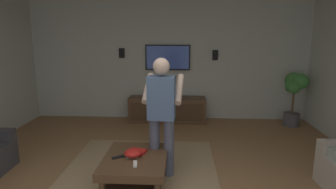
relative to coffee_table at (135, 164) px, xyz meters
name	(u,v)px	position (x,y,z in m)	size (l,w,h in m)	color
wall_back_tv	(169,60)	(3.14, -0.27, 1.06)	(0.10, 6.44, 2.72)	#B2B7AD
area_rug	(138,177)	(0.20, 0.00, -0.29)	(2.71, 2.19, 0.01)	#9E8460
coffee_table	(135,164)	(0.00, 0.00, 0.00)	(1.00, 0.80, 0.40)	#513823
media_console	(167,109)	(2.81, -0.26, -0.02)	(0.45, 1.70, 0.55)	#513823
tv	(168,57)	(3.05, -0.26, 1.12)	(0.05, 1.01, 0.57)	black
person_standing	(162,110)	(0.32, -0.32, 0.64)	(0.56, 0.57, 1.64)	#4C5166
potted_plant_tall	(295,90)	(2.64, -2.96, 0.48)	(0.52, 0.45, 1.14)	#4C4C51
bowl	(133,153)	(0.01, 0.03, 0.15)	(0.22, 0.22, 0.10)	red
remote_white	(135,164)	(-0.23, -0.04, 0.12)	(0.15, 0.04, 0.02)	white
remote_black	(118,157)	(-0.04, 0.21, 0.12)	(0.15, 0.04, 0.02)	black
remote_grey	(132,157)	(-0.03, 0.04, 0.12)	(0.15, 0.04, 0.02)	slate
book	(137,151)	(0.13, -0.01, 0.12)	(0.22, 0.16, 0.04)	red
vase_round	(158,93)	(2.81, -0.05, 0.36)	(0.22, 0.22, 0.22)	red
wall_speaker_left	(215,55)	(3.06, -1.32, 1.18)	(0.06, 0.12, 0.22)	black
wall_speaker_right	(122,53)	(3.06, 0.78, 1.21)	(0.06, 0.12, 0.22)	black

